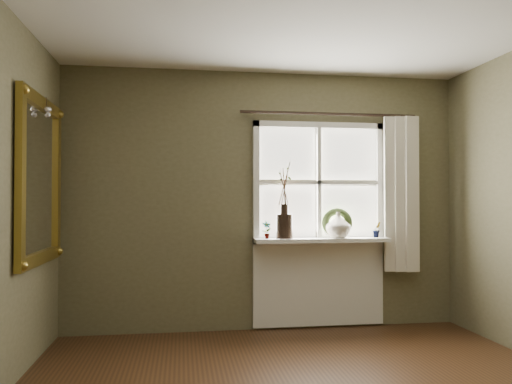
{
  "coord_description": "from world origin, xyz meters",
  "views": [
    {
      "loc": [
        -0.84,
        -2.73,
        1.29
      ],
      "look_at": [
        -0.2,
        1.55,
        1.37
      ],
      "focal_mm": 35.0,
      "sensor_mm": 36.0,
      "label": 1
    }
  ],
  "objects_px": {
    "dark_jug": "(284,226)",
    "wreath": "(337,226)",
    "gilt_mirror": "(40,180)",
    "cream_vase": "(338,225)"
  },
  "relations": [
    {
      "from": "dark_jug",
      "to": "wreath",
      "type": "height_order",
      "value": "wreath"
    },
    {
      "from": "gilt_mirror",
      "to": "cream_vase",
      "type": "bearing_deg",
      "value": 13.39
    },
    {
      "from": "gilt_mirror",
      "to": "dark_jug",
      "type": "bearing_deg",
      "value": 16.69
    },
    {
      "from": "cream_vase",
      "to": "wreath",
      "type": "distance_m",
      "value": 0.04
    },
    {
      "from": "cream_vase",
      "to": "wreath",
      "type": "relative_size",
      "value": 0.85
    },
    {
      "from": "cream_vase",
      "to": "wreath",
      "type": "bearing_deg",
      "value": 89.68
    },
    {
      "from": "dark_jug",
      "to": "gilt_mirror",
      "type": "bearing_deg",
      "value": -163.31
    },
    {
      "from": "dark_jug",
      "to": "cream_vase",
      "type": "bearing_deg",
      "value": 0.0
    },
    {
      "from": "wreath",
      "to": "gilt_mirror",
      "type": "bearing_deg",
      "value": -148.49
    },
    {
      "from": "wreath",
      "to": "gilt_mirror",
      "type": "height_order",
      "value": "gilt_mirror"
    }
  ]
}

